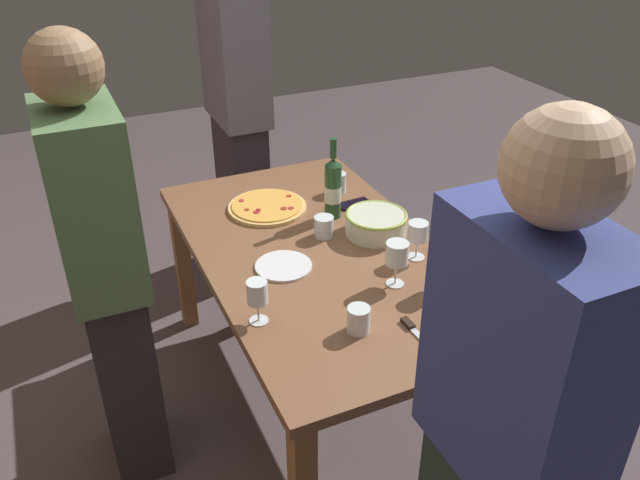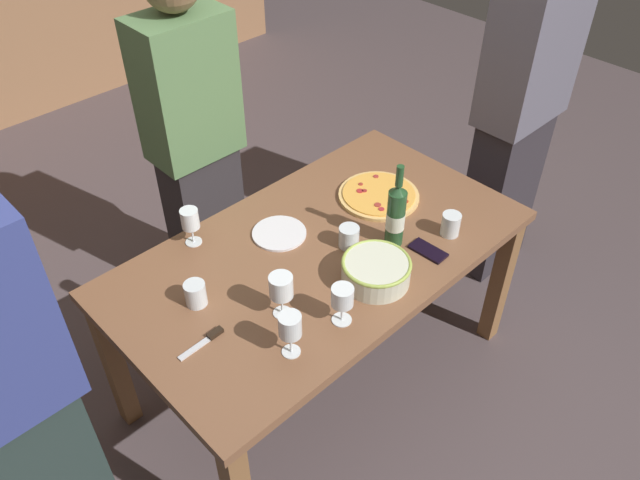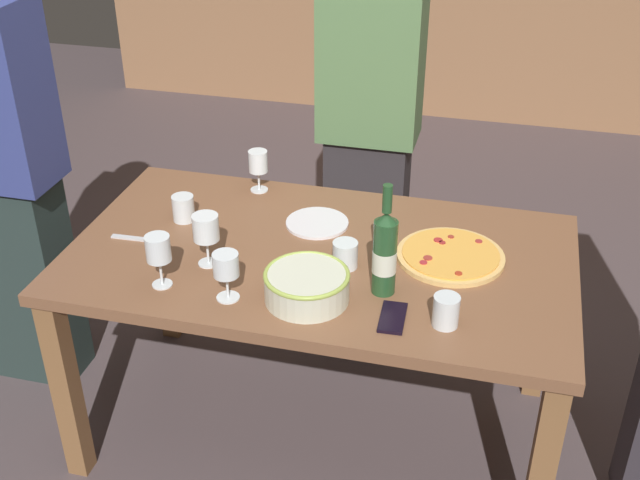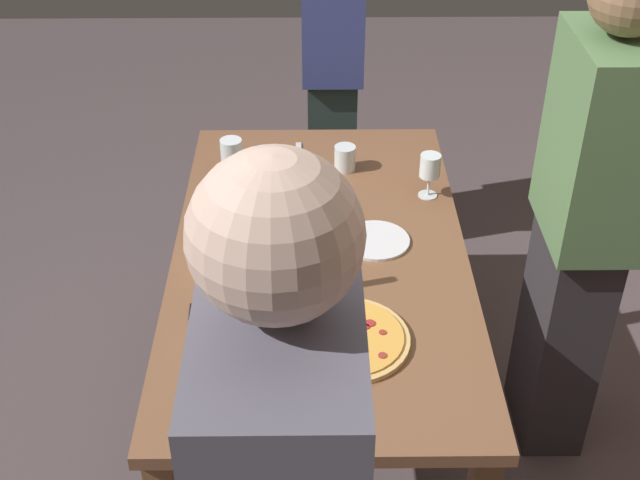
{
  "view_description": "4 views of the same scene",
  "coord_description": "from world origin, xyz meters",
  "px_view_note": "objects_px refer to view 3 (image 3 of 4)",
  "views": [
    {
      "loc": [
        -1.94,
        0.88,
        2.05
      ],
      "look_at": [
        0.0,
        0.0,
        0.8
      ],
      "focal_mm": 36.15,
      "sensor_mm": 36.0,
      "label": 1
    },
    {
      "loc": [
        -1.24,
        -1.29,
        2.34
      ],
      "look_at": [
        0.0,
        0.0,
        0.8
      ],
      "focal_mm": 35.35,
      "sensor_mm": 36.0,
      "label": 2
    },
    {
      "loc": [
        0.53,
        -2.08,
        2.08
      ],
      "look_at": [
        0.0,
        0.0,
        0.8
      ],
      "focal_mm": 44.55,
      "sensor_mm": 36.0,
      "label": 3
    },
    {
      "loc": [
        2.1,
        -0.02,
        2.28
      ],
      "look_at": [
        0.0,
        0.0,
        0.8
      ],
      "focal_mm": 47.75,
      "sensor_mm": 36.0,
      "label": 4
    }
  ],
  "objects_px": {
    "wine_glass_far_right": "(158,250)",
    "cup_spare": "(345,255)",
    "person_guest_right": "(368,129)",
    "dining_table": "(320,277)",
    "wine_glass_by_bottle": "(206,230)",
    "wine_bottle": "(385,252)",
    "serving_bowl": "(307,285)",
    "cup_ceramic": "(183,208)",
    "wine_glass_far_left": "(226,266)",
    "side_plate": "(317,223)",
    "cell_phone": "(393,317)",
    "cup_amber": "(446,311)",
    "wine_glass_near_pizza": "(258,164)",
    "pizza": "(450,255)",
    "pizza_knife": "(144,239)"
  },
  "relations": [
    {
      "from": "person_guest_right",
      "to": "cup_ceramic",
      "type": "bearing_deg",
      "value": -35.83
    },
    {
      "from": "cup_amber",
      "to": "side_plate",
      "type": "xyz_separation_m",
      "value": [
        -0.48,
        0.46,
        -0.04
      ]
    },
    {
      "from": "wine_bottle",
      "to": "wine_glass_far_left",
      "type": "height_order",
      "value": "wine_bottle"
    },
    {
      "from": "person_guest_right",
      "to": "pizza_knife",
      "type": "bearing_deg",
      "value": -34.01
    },
    {
      "from": "wine_glass_by_bottle",
      "to": "wine_glass_near_pizza",
      "type": "bearing_deg",
      "value": 90.24
    },
    {
      "from": "cup_amber",
      "to": "side_plate",
      "type": "height_order",
      "value": "cup_amber"
    },
    {
      "from": "cup_amber",
      "to": "person_guest_right",
      "type": "relative_size",
      "value": 0.06
    },
    {
      "from": "cell_phone",
      "to": "person_guest_right",
      "type": "distance_m",
      "value": 1.13
    },
    {
      "from": "pizza_knife",
      "to": "serving_bowl",
      "type": "bearing_deg",
      "value": -17.57
    },
    {
      "from": "dining_table",
      "to": "wine_glass_by_bottle",
      "type": "bearing_deg",
      "value": -155.12
    },
    {
      "from": "cup_ceramic",
      "to": "cell_phone",
      "type": "bearing_deg",
      "value": -26.22
    },
    {
      "from": "dining_table",
      "to": "cell_phone",
      "type": "xyz_separation_m",
      "value": [
        0.28,
        -0.29,
        0.1
      ]
    },
    {
      "from": "dining_table",
      "to": "wine_glass_near_pizza",
      "type": "distance_m",
      "value": 0.53
    },
    {
      "from": "cup_amber",
      "to": "person_guest_right",
      "type": "height_order",
      "value": "person_guest_right"
    },
    {
      "from": "wine_glass_near_pizza",
      "to": "cup_amber",
      "type": "relative_size",
      "value": 1.68
    },
    {
      "from": "cell_phone",
      "to": "pizza_knife",
      "type": "bearing_deg",
      "value": 162.78
    },
    {
      "from": "wine_glass_far_right",
      "to": "pizza_knife",
      "type": "distance_m",
      "value": 0.3
    },
    {
      "from": "wine_glass_far_right",
      "to": "side_plate",
      "type": "distance_m",
      "value": 0.6
    },
    {
      "from": "side_plate",
      "to": "cell_phone",
      "type": "relative_size",
      "value": 1.48
    },
    {
      "from": "dining_table",
      "to": "wine_glass_by_bottle",
      "type": "distance_m",
      "value": 0.41
    },
    {
      "from": "wine_glass_far_right",
      "to": "cup_spare",
      "type": "height_order",
      "value": "wine_glass_far_right"
    },
    {
      "from": "wine_glass_far_left",
      "to": "cell_phone",
      "type": "relative_size",
      "value": 1.04
    },
    {
      "from": "wine_bottle",
      "to": "pizza_knife",
      "type": "height_order",
      "value": "wine_bottle"
    },
    {
      "from": "serving_bowl",
      "to": "side_plate",
      "type": "relative_size",
      "value": 1.18
    },
    {
      "from": "dining_table",
      "to": "cup_ceramic",
      "type": "bearing_deg",
      "value": 169.49
    },
    {
      "from": "side_plate",
      "to": "wine_glass_far_left",
      "type": "bearing_deg",
      "value": -106.5
    },
    {
      "from": "serving_bowl",
      "to": "cup_ceramic",
      "type": "relative_size",
      "value": 2.79
    },
    {
      "from": "dining_table",
      "to": "wine_glass_far_right",
      "type": "height_order",
      "value": "wine_glass_far_right"
    },
    {
      "from": "cup_ceramic",
      "to": "cup_spare",
      "type": "relative_size",
      "value": 1.05
    },
    {
      "from": "cup_amber",
      "to": "cup_spare",
      "type": "relative_size",
      "value": 1.08
    },
    {
      "from": "wine_glass_near_pizza",
      "to": "pizza_knife",
      "type": "bearing_deg",
      "value": -120.36
    },
    {
      "from": "wine_glass_by_bottle",
      "to": "person_guest_right",
      "type": "height_order",
      "value": "person_guest_right"
    },
    {
      "from": "dining_table",
      "to": "wine_bottle",
      "type": "bearing_deg",
      "value": -35.21
    },
    {
      "from": "dining_table",
      "to": "wine_bottle",
      "type": "relative_size",
      "value": 4.58
    },
    {
      "from": "wine_glass_near_pizza",
      "to": "wine_glass_by_bottle",
      "type": "xyz_separation_m",
      "value": [
        0.0,
        -0.52,
        0.01
      ]
    },
    {
      "from": "wine_glass_near_pizza",
      "to": "cup_spare",
      "type": "bearing_deg",
      "value": -45.62
    },
    {
      "from": "side_plate",
      "to": "cell_phone",
      "type": "distance_m",
      "value": 0.58
    },
    {
      "from": "pizza",
      "to": "wine_glass_by_bottle",
      "type": "relative_size",
      "value": 2.0
    },
    {
      "from": "wine_bottle",
      "to": "person_guest_right",
      "type": "height_order",
      "value": "person_guest_right"
    },
    {
      "from": "cup_spare",
      "to": "person_guest_right",
      "type": "bearing_deg",
      "value": 96.57
    },
    {
      "from": "cup_amber",
      "to": "side_plate",
      "type": "bearing_deg",
      "value": 136.53
    },
    {
      "from": "cup_spare",
      "to": "side_plate",
      "type": "height_order",
      "value": "cup_spare"
    },
    {
      "from": "serving_bowl",
      "to": "cell_phone",
      "type": "relative_size",
      "value": 1.74
    },
    {
      "from": "serving_bowl",
      "to": "cup_ceramic",
      "type": "height_order",
      "value": "serving_bowl"
    },
    {
      "from": "dining_table",
      "to": "wine_bottle",
      "type": "xyz_separation_m",
      "value": [
        0.23,
        -0.16,
        0.23
      ]
    },
    {
      "from": "wine_glass_by_bottle",
      "to": "cup_spare",
      "type": "height_order",
      "value": "wine_glass_by_bottle"
    },
    {
      "from": "wine_bottle",
      "to": "side_plate",
      "type": "xyz_separation_m",
      "value": [
        -0.29,
        0.34,
        -0.13
      ]
    },
    {
      "from": "wine_glass_far_left",
      "to": "side_plate",
      "type": "relative_size",
      "value": 0.71
    },
    {
      "from": "side_plate",
      "to": "pizza_knife",
      "type": "xyz_separation_m",
      "value": [
        -0.52,
        -0.24,
        0.0
      ]
    },
    {
      "from": "dining_table",
      "to": "wine_glass_near_pizza",
      "type": "relative_size",
      "value": 10.31
    }
  ]
}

